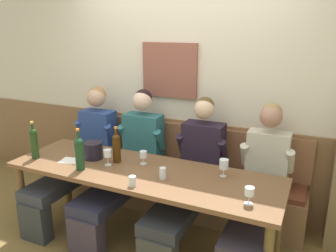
{
  "coord_description": "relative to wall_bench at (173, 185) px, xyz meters",
  "views": [
    {
      "loc": [
        1.37,
        -2.27,
        1.97
      ],
      "look_at": [
        0.11,
        0.45,
        1.08
      ],
      "focal_mm": 36.08,
      "sensor_mm": 36.0,
      "label": 1
    }
  ],
  "objects": [
    {
      "name": "ground_plane",
      "position": [
        0.0,
        -0.83,
        -0.29
      ],
      "size": [
        6.8,
        6.8,
        0.02
      ],
      "primitive_type": "cube",
      "color": "brown",
      "rests_on": "ground"
    },
    {
      "name": "water_tumbler_center",
      "position": [
        0.08,
        -0.99,
        0.5
      ],
      "size": [
        0.06,
        0.06,
        0.08
      ],
      "primitive_type": "cylinder",
      "color": "silver",
      "rests_on": "dining_table"
    },
    {
      "name": "wine_glass_near_bucket",
      "position": [
        0.69,
        -0.51,
        0.56
      ],
      "size": [
        0.08,
        0.08,
        0.15
      ],
      "color": "silver",
      "rests_on": "dining_table"
    },
    {
      "name": "wine_bottle_amber_mid",
      "position": [
        -0.3,
        -0.62,
        0.61
      ],
      "size": [
        0.08,
        0.08,
        0.35
      ],
      "color": "#3D2308",
      "rests_on": "dining_table"
    },
    {
      "name": "person_center_left_seat",
      "position": [
        0.98,
        -0.36,
        0.35
      ],
      "size": [
        0.49,
        1.24,
        1.3
      ],
      "color": "#252631",
      "rests_on": "ground"
    },
    {
      "name": "person_right_seat",
      "position": [
        -0.35,
        -0.34,
        0.36
      ],
      "size": [
        0.52,
        1.24,
        1.33
      ],
      "color": "#352E3C",
      "rests_on": "ground"
    },
    {
      "name": "dining_table",
      "position": [
        0.0,
        -0.69,
        0.38
      ],
      "size": [
        2.47,
        0.77,
        0.74
      ],
      "color": "brown",
      "rests_on": "ground"
    },
    {
      "name": "wine_glass_right_end",
      "position": [
        -0.06,
        -0.56,
        0.54
      ],
      "size": [
        0.07,
        0.07,
        0.12
      ],
      "color": "silver",
      "rests_on": "dining_table"
    },
    {
      "name": "person_center_right_seat",
      "position": [
        0.34,
        -0.35,
        0.35
      ],
      "size": [
        0.51,
        1.24,
        1.3
      ],
      "color": "#353734",
      "rests_on": "ground"
    },
    {
      "name": "water_tumbler_left",
      "position": [
        0.24,
        -0.77,
        0.51
      ],
      "size": [
        0.06,
        0.06,
        0.1
      ],
      "primitive_type": "cylinder",
      "color": "silver",
      "rests_on": "dining_table"
    },
    {
      "name": "wine_bottle_green_tall",
      "position": [
        -1.07,
        -0.87,
        0.62
      ],
      "size": [
        0.07,
        0.07,
        0.37
      ],
      "color": "#1F3A19",
      "rests_on": "dining_table"
    },
    {
      "name": "wine_bottle_clear_water",
      "position": [
        -0.5,
        -0.91,
        0.62
      ],
      "size": [
        0.08,
        0.08,
        0.38
      ],
      "color": "#173C20",
      "rests_on": "dining_table"
    },
    {
      "name": "person_left_seat",
      "position": [
        -0.95,
        -0.34,
        0.37
      ],
      "size": [
        0.49,
        1.25,
        1.31
      ],
      "color": "#2B3033",
      "rests_on": "ground"
    },
    {
      "name": "tasting_sheet_left_guest",
      "position": [
        -0.71,
        -0.78,
        0.46
      ],
      "size": [
        0.23,
        0.19,
        0.0
      ],
      "primitive_type": "cube",
      "rotation": [
        0.0,
        0.0,
        0.19
      ],
      "color": "white",
      "rests_on": "dining_table"
    },
    {
      "name": "room_wall_back",
      "position": [
        -0.0,
        0.26,
        1.12
      ],
      "size": [
        6.8,
        0.12,
        2.8
      ],
      "color": "beige",
      "rests_on": "ground"
    },
    {
      "name": "wall_bench",
      "position": [
        0.0,
        0.0,
        0.0
      ],
      "size": [
        2.77,
        0.42,
        0.94
      ],
      "color": "brown",
      "rests_on": "ground"
    },
    {
      "name": "wood_wainscot_panel",
      "position": [
        0.0,
        0.21,
        0.21
      ],
      "size": [
        6.8,
        0.03,
        0.97
      ],
      "primitive_type": "cube",
      "color": "brown",
      "rests_on": "ground"
    },
    {
      "name": "wine_glass_center_rear",
      "position": [
        0.99,
        -0.89,
        0.55
      ],
      "size": [
        0.07,
        0.07,
        0.13
      ],
      "color": "silver",
      "rests_on": "dining_table"
    },
    {
      "name": "ice_bucket",
      "position": [
        -0.56,
        -0.64,
        0.54
      ],
      "size": [
        0.18,
        0.18,
        0.16
      ],
      "primitive_type": "cylinder",
      "color": "black",
      "rests_on": "dining_table"
    },
    {
      "name": "wine_glass_mid_left",
      "position": [
        -0.34,
        -0.72,
        0.57
      ],
      "size": [
        0.07,
        0.07,
        0.15
      ],
      "color": "silver",
      "rests_on": "dining_table"
    }
  ]
}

